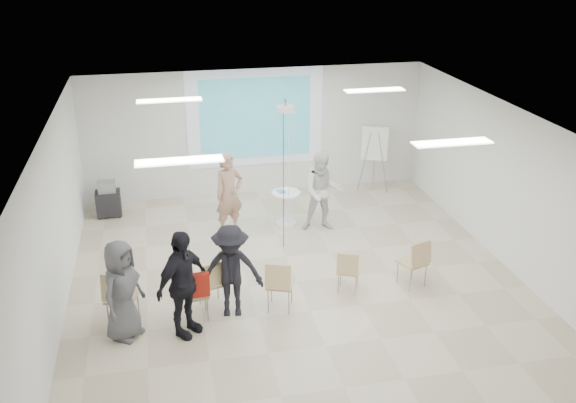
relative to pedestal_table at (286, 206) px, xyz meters
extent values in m
cube|color=beige|center=(-0.31, -2.49, -0.47)|extent=(8.00, 9.00, 0.10)
cube|color=white|center=(-0.31, -2.49, 2.63)|extent=(8.00, 9.00, 0.10)
cube|color=silver|center=(-0.31, 2.06, 1.08)|extent=(8.00, 0.10, 3.00)
cube|color=silver|center=(-4.36, -2.49, 1.08)|extent=(0.10, 9.00, 3.00)
cube|color=silver|center=(3.74, -2.49, 1.08)|extent=(0.10, 9.00, 3.00)
cube|color=silver|center=(-0.31, 2.00, 1.43)|extent=(3.20, 0.01, 2.30)
cube|color=teal|center=(-0.31, 1.98, 1.43)|extent=(2.60, 0.01, 1.90)
cylinder|color=white|center=(0.00, 0.00, -0.40)|extent=(0.55, 0.55, 0.05)
cylinder|color=white|center=(0.00, 0.00, -0.06)|extent=(0.15, 0.15, 0.67)
cylinder|color=white|center=(0.00, 0.00, 0.30)|extent=(0.74, 0.74, 0.04)
cube|color=white|center=(0.06, -0.02, 0.32)|extent=(0.25, 0.22, 0.01)
cube|color=#438ACB|center=(-0.09, 0.04, 0.33)|extent=(0.19, 0.23, 0.02)
imported|color=tan|center=(-1.24, -0.20, 0.57)|extent=(0.86, 0.74, 1.98)
imported|color=white|center=(0.70, -0.38, 0.52)|extent=(1.02, 0.87, 1.89)
cube|color=white|center=(-1.06, 0.05, 0.88)|extent=(0.09, 0.14, 0.04)
cube|color=silver|center=(0.52, -0.13, 0.85)|extent=(0.06, 0.13, 0.04)
cube|color=tan|center=(-3.34, -3.22, 0.08)|extent=(0.57, 0.57, 0.04)
cube|color=tan|center=(-3.39, -3.44, 0.36)|extent=(0.48, 0.21, 0.45)
cylinder|color=gray|center=(-3.57, -3.36, -0.18)|extent=(0.03, 0.03, 0.49)
cylinder|color=#92959A|center=(-3.20, -3.45, -0.18)|extent=(0.03, 0.03, 0.49)
cylinder|color=#94979C|center=(-3.48, -2.99, -0.18)|extent=(0.03, 0.03, 0.49)
cylinder|color=#92959A|center=(-3.11, -3.08, -0.18)|extent=(0.03, 0.03, 0.49)
cube|color=tan|center=(-2.17, -3.27, 0.00)|extent=(0.41, 0.41, 0.04)
cube|color=tan|center=(-2.17, -3.46, 0.24)|extent=(0.40, 0.10, 0.38)
cylinder|color=gray|center=(-2.33, -3.44, -0.22)|extent=(0.02, 0.02, 0.42)
cylinder|color=gray|center=(-2.01, -3.42, -0.22)|extent=(0.02, 0.02, 0.42)
cylinder|color=gray|center=(-2.34, -3.12, -0.22)|extent=(0.02, 0.02, 0.42)
cylinder|color=gray|center=(-2.02, -3.10, -0.22)|extent=(0.02, 0.02, 0.42)
cube|color=tan|center=(-1.89, -2.97, 0.02)|extent=(0.52, 0.52, 0.04)
cube|color=tan|center=(-1.83, -3.16, 0.26)|extent=(0.42, 0.20, 0.39)
cylinder|color=#93969B|center=(-2.00, -3.18, -0.21)|extent=(0.03, 0.03, 0.43)
cylinder|color=gray|center=(-1.68, -3.08, -0.21)|extent=(0.03, 0.03, 0.43)
cylinder|color=gray|center=(-2.09, -2.86, -0.21)|extent=(0.03, 0.03, 0.43)
cylinder|color=#94989D|center=(-1.77, -2.76, -0.21)|extent=(0.03, 0.03, 0.43)
cube|color=tan|center=(-0.79, -3.28, 0.03)|extent=(0.55, 0.55, 0.04)
cube|color=tan|center=(-0.86, -3.47, 0.28)|extent=(0.43, 0.23, 0.41)
cylinder|color=gray|center=(-1.01, -3.38, -0.20)|extent=(0.03, 0.03, 0.45)
cylinder|color=gray|center=(-0.68, -3.50, -0.20)|extent=(0.03, 0.03, 0.45)
cylinder|color=gray|center=(-0.89, -3.06, -0.20)|extent=(0.03, 0.03, 0.45)
cylinder|color=gray|center=(-0.57, -3.17, -0.20)|extent=(0.03, 0.03, 0.45)
cube|color=tan|center=(0.50, -2.96, -0.03)|extent=(0.49, 0.49, 0.04)
cube|color=tan|center=(0.42, -3.12, 0.20)|extent=(0.37, 0.22, 0.35)
cylinder|color=gray|center=(0.30, -3.04, -0.23)|extent=(0.03, 0.03, 0.39)
cylinder|color=#92949A|center=(0.57, -3.16, -0.23)|extent=(0.03, 0.03, 0.39)
cylinder|color=gray|center=(0.42, -2.76, -0.23)|extent=(0.03, 0.03, 0.39)
cylinder|color=gray|center=(0.69, -2.89, -0.23)|extent=(0.03, 0.03, 0.39)
cube|color=tan|center=(1.65, -3.02, 0.04)|extent=(0.54, 0.54, 0.04)
cube|color=tan|center=(1.72, -3.21, 0.29)|extent=(0.43, 0.22, 0.41)
cylinder|color=#96989E|center=(1.54, -3.24, -0.20)|extent=(0.03, 0.03, 0.45)
cylinder|color=gray|center=(1.87, -3.13, -0.20)|extent=(0.03, 0.03, 0.45)
cylinder|color=gray|center=(1.43, -2.91, -0.20)|extent=(0.03, 0.03, 0.45)
cylinder|color=gray|center=(1.76, -2.80, -0.20)|extent=(0.03, 0.03, 0.45)
cube|color=maroon|center=(-2.17, -3.49, 0.30)|extent=(0.43, 0.11, 0.41)
imported|color=black|center=(-1.89, -2.95, 0.05)|extent=(0.38, 0.32, 0.03)
imported|color=black|center=(-2.39, -3.69, 0.59)|extent=(1.34, 1.32, 2.02)
imported|color=black|center=(-1.59, -3.29, 0.48)|extent=(1.25, 0.79, 1.81)
imported|color=#58585D|center=(-3.30, -3.57, 0.49)|extent=(0.99, 1.07, 1.83)
cylinder|color=gray|center=(2.19, 1.38, 0.37)|extent=(0.21, 0.29, 1.56)
cylinder|color=gray|center=(2.60, 1.21, 0.37)|extent=(0.34, 0.07, 1.56)
cylinder|color=gray|center=(2.51, 1.55, 0.37)|extent=(0.16, 0.33, 1.56)
cube|color=white|center=(2.44, 1.39, 0.85)|extent=(0.64, 0.41, 0.87)
cube|color=gray|center=(2.45, 1.42, 1.25)|extent=(0.60, 0.30, 0.06)
cube|color=black|center=(-3.77, 1.26, -0.13)|extent=(0.55, 0.44, 0.54)
cube|color=#929499|center=(-3.77, 1.26, 0.26)|extent=(0.38, 0.33, 0.24)
cylinder|color=black|center=(-3.98, 1.10, -0.39)|extent=(0.07, 0.07, 0.06)
cylinder|color=black|center=(-3.55, 1.11, -0.39)|extent=(0.07, 0.07, 0.06)
cylinder|color=black|center=(-3.99, 1.42, -0.39)|extent=(0.07, 0.07, 0.06)
cylinder|color=black|center=(-3.56, 1.43, -0.39)|extent=(0.07, 0.07, 0.06)
cube|color=white|center=(-0.21, -0.99, 2.40)|extent=(0.30, 0.25, 0.10)
cylinder|color=gray|center=(-0.21, -0.99, 2.51)|extent=(0.04, 0.04, 0.14)
cylinder|color=black|center=(-0.27, -1.07, 0.96)|extent=(0.01, 0.01, 2.77)
cylinder|color=white|center=(-0.17, -1.09, 0.96)|extent=(0.01, 0.01, 2.77)
cube|color=white|center=(-2.31, -0.49, 2.55)|extent=(1.20, 0.30, 0.02)
cube|color=white|center=(1.69, -0.49, 2.55)|extent=(1.20, 0.30, 0.02)
cube|color=white|center=(-2.31, -3.99, 2.55)|extent=(1.20, 0.30, 0.02)
cube|color=white|center=(1.69, -3.99, 2.55)|extent=(1.20, 0.30, 0.02)
camera|label=1|loc=(-2.57, -12.38, 5.42)|focal=40.00mm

